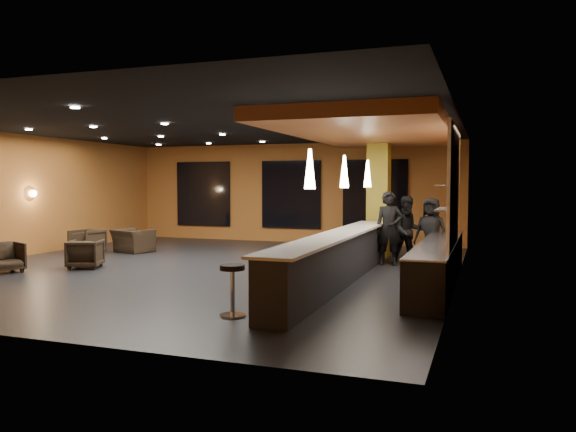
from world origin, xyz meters
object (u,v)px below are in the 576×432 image
(pendant_2, at_px, (368,174))
(bar_stool_4, at_px, (330,247))
(armchair_d, at_px, (133,241))
(armchair_c, at_px, (87,242))
(bar_counter, at_px, (338,259))
(armchair_a, at_px, (4,258))
(staff_c, at_px, (431,232))
(pendant_0, at_px, (310,169))
(staff_b, at_px, (408,231))
(pendant_1, at_px, (344,172))
(staff_a, at_px, (389,228))
(column, at_px, (379,195))
(bar_stool_5, at_px, (341,241))
(bar_stool_0, at_px, (232,283))
(bar_stool_2, at_px, (297,261))
(bar_stool_3, at_px, (318,256))
(bar_stool_1, at_px, (267,272))
(armchair_b, at_px, (85,254))
(prep_counter, at_px, (438,264))

(pendant_2, distance_m, bar_stool_4, 2.19)
(armchair_d, bearing_deg, armchair_c, 59.25)
(bar_counter, bearing_deg, armchair_a, -170.65)
(armchair_c, xyz_separation_m, bar_stool_4, (7.45, -0.09, 0.14))
(staff_c, height_order, armchair_a, staff_c)
(pendant_0, bearing_deg, staff_b, 78.59)
(pendant_0, height_order, armchair_a, pendant_0)
(pendant_1, xyz_separation_m, bar_stool_4, (-0.73, 1.57, -1.84))
(staff_a, xyz_separation_m, staff_c, (1.02, 0.27, -0.08))
(column, height_order, armchair_c, column)
(column, bearing_deg, staff_a, -70.87)
(staff_b, relative_size, bar_stool_5, 2.14)
(staff_a, height_order, armchair_c, staff_a)
(staff_c, xyz_separation_m, bar_stool_0, (-2.43, -6.64, -0.34))
(column, height_order, bar_stool_2, column)
(pendant_1, height_order, bar_stool_3, pendant_1)
(pendant_2, distance_m, bar_stool_1, 5.54)
(bar_counter, bearing_deg, armchair_c, 165.19)
(bar_stool_0, bearing_deg, bar_stool_3, 88.08)
(bar_counter, relative_size, pendant_0, 11.43)
(armchair_b, bearing_deg, pendant_2, -176.06)
(staff_c, xyz_separation_m, bar_stool_4, (-2.33, -1.14, -0.36))
(bar_stool_5, bearing_deg, staff_a, -20.22)
(staff_c, distance_m, armchair_a, 10.38)
(bar_stool_4, xyz_separation_m, bar_stool_5, (-0.07, 1.38, 0.02))
(bar_stool_1, bearing_deg, bar_stool_0, -93.81)
(staff_b, bearing_deg, bar_stool_5, 148.60)
(armchair_a, bearing_deg, staff_c, -40.06)
(bar_counter, relative_size, staff_c, 4.61)
(pendant_2, bearing_deg, staff_a, -6.08)
(prep_counter, distance_m, armchair_a, 9.91)
(bar_stool_1, distance_m, bar_stool_4, 4.24)
(pendant_0, distance_m, bar_stool_0, 2.46)
(bar_stool_2, bearing_deg, bar_stool_1, -93.01)
(staff_a, bearing_deg, bar_stool_1, -118.94)
(armchair_a, bearing_deg, column, -28.53)
(armchair_d, distance_m, bar_stool_0, 9.09)
(pendant_1, distance_m, pendant_2, 2.50)
(bar_stool_4, height_order, bar_stool_5, bar_stool_5)
(pendant_1, height_order, bar_stool_4, pendant_1)
(staff_c, distance_m, bar_stool_5, 2.43)
(pendant_0, distance_m, bar_stool_5, 5.80)
(staff_c, relative_size, bar_stool_5, 2.10)
(staff_a, height_order, bar_stool_5, staff_a)
(staff_c, height_order, bar_stool_1, staff_c)
(prep_counter, xyz_separation_m, bar_stool_4, (-2.73, 1.57, 0.08))
(staff_b, bearing_deg, bar_stool_2, -135.92)
(pendant_0, relative_size, armchair_a, 0.90)
(pendant_0, xyz_separation_m, armchair_b, (-6.41, 1.92, -2.00))
(bar_stool_0, bearing_deg, armchair_b, 149.03)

